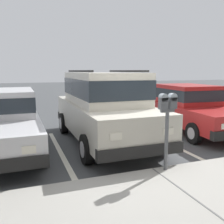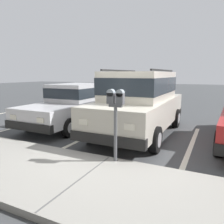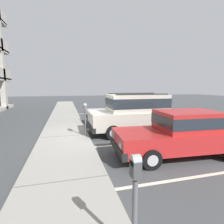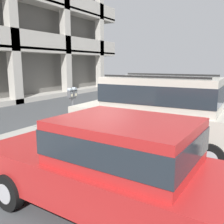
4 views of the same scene
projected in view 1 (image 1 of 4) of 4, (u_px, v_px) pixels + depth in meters
name	position (u px, v px, depth m)	size (l,w,h in m)	color
ground_plane	(147.00, 173.00, 5.13)	(80.00, 80.00, 0.10)	#444749
sidewalk	(187.00, 197.00, 3.91)	(40.00, 2.20, 0.12)	#9E9B93
parking_stall_lines	(63.00, 157.00, 5.90)	(12.03, 4.80, 0.01)	silver
silver_suv	(104.00, 104.00, 7.00)	(2.03, 4.78, 2.03)	beige
red_sedan	(189.00, 106.00, 8.49)	(2.03, 4.58, 1.54)	red
dark_hatchback	(3.00, 119.00, 6.29)	(1.86, 4.49, 1.54)	silver
parking_meter_near	(167.00, 114.00, 4.67)	(0.35, 0.12, 1.49)	#595B60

